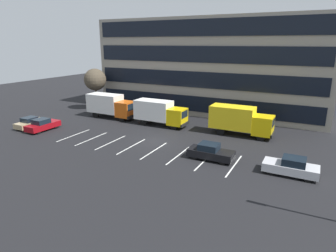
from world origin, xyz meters
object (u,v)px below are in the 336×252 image
(box_truck_yellow_all, at_px, (240,120))
(sedan_black, at_px, (210,152))
(box_truck_yellow, at_px, (160,112))
(sedan_silver, at_px, (291,167))
(bare_tree, at_px, (95,80))
(sedan_tan, at_px, (31,123))
(sedan_maroon, at_px, (43,125))
(box_truck_orange, at_px, (110,105))

(box_truck_yellow_all, relative_size, sedan_black, 1.72)
(box_truck_yellow, relative_size, sedan_silver, 1.63)
(box_truck_yellow, relative_size, bare_tree, 1.07)
(bare_tree, bearing_deg, sedan_tan, -90.80)
(sedan_tan, bearing_deg, sedan_maroon, -2.90)
(box_truck_orange, height_order, sedan_tan, box_truck_orange)
(sedan_black, bearing_deg, box_truck_orange, 155.49)
(sedan_black, bearing_deg, sedan_silver, -1.33)
(box_truck_orange, height_order, sedan_maroon, box_truck_orange)
(box_truck_yellow, bearing_deg, box_truck_yellow_all, 3.42)
(sedan_tan, relative_size, sedan_maroon, 0.94)
(sedan_silver, height_order, sedan_black, sedan_silver)
(sedan_black, relative_size, bare_tree, 0.65)
(sedan_silver, bearing_deg, box_truck_yellow, 154.25)
(sedan_silver, distance_m, sedan_maroon, 29.36)
(sedan_black, bearing_deg, box_truck_yellow_all, 86.49)
(sedan_tan, bearing_deg, box_truck_yellow, 31.26)
(box_truck_yellow, xyz_separation_m, sedan_black, (10.08, -8.16, -1.15))
(box_truck_yellow_all, distance_m, box_truck_orange, 19.10)
(sedan_tan, height_order, sedan_silver, sedan_silver)
(sedan_tan, distance_m, sedan_black, 24.52)
(box_truck_yellow_all, xyz_separation_m, sedan_maroon, (-22.70, -9.52, -1.23))
(sedan_silver, xyz_separation_m, bare_tree, (-31.54, 12.29, 4.16))
(sedan_silver, relative_size, bare_tree, 0.66)
(box_truck_orange, distance_m, sedan_black, 20.43)
(box_truck_orange, xyz_separation_m, sedan_black, (18.56, -8.46, -1.21))
(box_truck_orange, height_order, bare_tree, bare_tree)
(box_truck_yellow_all, distance_m, bare_tree, 25.27)
(box_truck_yellow, bearing_deg, sedan_maroon, -143.67)
(sedan_maroon, bearing_deg, bare_tree, 99.63)
(box_truck_yellow_all, bearing_deg, sedan_tan, -159.44)
(box_truck_yellow, height_order, sedan_silver, box_truck_yellow)
(box_truck_yellow_all, xyz_separation_m, bare_tree, (-24.88, 3.33, 2.96))
(box_truck_orange, bearing_deg, sedan_maroon, -111.42)
(box_truck_yellow_all, distance_m, sedan_silver, 11.23)
(sedan_tan, height_order, sedan_black, sedan_black)
(box_truck_orange, relative_size, bare_tree, 1.11)
(box_truck_yellow, xyz_separation_m, sedan_silver, (17.27, -8.33, -1.13))
(box_truck_yellow_all, height_order, box_truck_yellow, box_truck_yellow_all)
(sedan_black, xyz_separation_m, sedan_maroon, (-22.16, -0.72, -0.01))
(box_truck_orange, bearing_deg, box_truck_yellow_all, 1.00)
(box_truck_yellow, height_order, box_truck_orange, box_truck_orange)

